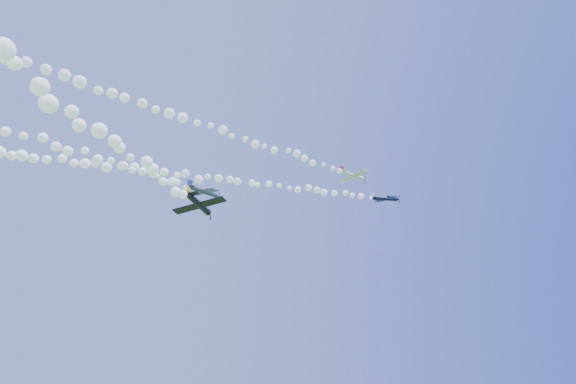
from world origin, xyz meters
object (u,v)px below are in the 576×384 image
object	(u,v)px
plane_grey	(203,191)
plane_black	(199,205)
plane_navy	(386,199)
plane_white	(353,176)

from	to	relation	value
plane_grey	plane_black	world-z (taller)	plane_grey
plane_navy	plane_grey	bearing A→B (deg)	-178.52
plane_navy	plane_black	size ratio (longest dim) A/B	1.07
plane_navy	plane_black	xyz separation A→B (m)	(-44.43, -25.96, -16.36)
plane_grey	plane_black	size ratio (longest dim) A/B	1.11
plane_black	plane_grey	bearing A→B (deg)	27.48
plane_navy	plane_grey	distance (m)	41.35
plane_grey	plane_black	xyz separation A→B (m)	(-3.26, -25.09, -12.62)
plane_navy	plane_white	bearing A→B (deg)	-148.70
plane_white	plane_navy	size ratio (longest dim) A/B	1.00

